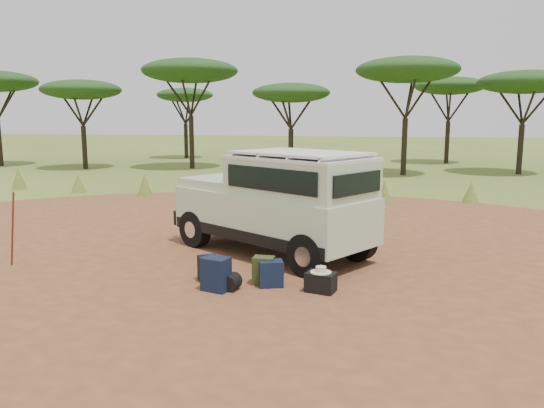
% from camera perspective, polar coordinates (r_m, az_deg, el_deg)
% --- Properties ---
extents(ground, '(140.00, 140.00, 0.00)m').
position_cam_1_polar(ground, '(11.25, -3.47, -6.26)').
color(ground, '#566523').
rests_on(ground, ground).
extents(dirt_clearing, '(23.00, 23.00, 0.01)m').
position_cam_1_polar(dirt_clearing, '(11.25, -3.47, -6.24)').
color(dirt_clearing, brown).
rests_on(dirt_clearing, ground).
extents(grass_fringe, '(36.60, 1.60, 0.90)m').
position_cam_1_polar(grass_fringe, '(19.49, 3.48, 1.66)').
color(grass_fringe, '#566523').
rests_on(grass_fringe, ground).
extents(acacia_treeline, '(46.70, 13.20, 6.26)m').
position_cam_1_polar(acacia_treeline, '(30.38, 7.86, 12.83)').
color(acacia_treeline, black).
rests_on(acacia_treeline, ground).
extents(safari_vehicle, '(4.97, 4.09, 2.31)m').
position_cam_1_polar(safari_vehicle, '(11.60, 0.56, -0.10)').
color(safari_vehicle, beige).
rests_on(safari_vehicle, ground).
extents(walking_staff, '(0.38, 0.24, 1.57)m').
position_cam_1_polar(walking_staff, '(11.89, -26.13, -2.47)').
color(walking_staff, maroon).
rests_on(walking_staff, ground).
extents(backpack_black, '(0.44, 0.41, 0.48)m').
position_cam_1_polar(backpack_black, '(10.00, -6.90, -6.88)').
color(backpack_black, black).
rests_on(backpack_black, ground).
extents(backpack_navy, '(0.54, 0.45, 0.60)m').
position_cam_1_polar(backpack_navy, '(9.42, -6.05, -7.53)').
color(backpack_navy, '#101D35').
rests_on(backpack_navy, ground).
extents(backpack_olive, '(0.38, 0.28, 0.52)m').
position_cam_1_polar(backpack_olive, '(9.71, -0.91, -7.19)').
color(backpack_olive, '#353E1C').
rests_on(backpack_olive, ground).
extents(duffel_navy, '(0.51, 0.44, 0.48)m').
position_cam_1_polar(duffel_navy, '(9.62, -0.12, -7.49)').
color(duffel_navy, '#101D35').
rests_on(duffel_navy, ground).
extents(hard_case, '(0.57, 0.46, 0.35)m').
position_cam_1_polar(hard_case, '(9.38, 5.26, -8.38)').
color(hard_case, black).
rests_on(hard_case, ground).
extents(stuff_sack, '(0.35, 0.35, 0.30)m').
position_cam_1_polar(stuff_sack, '(9.46, -4.42, -8.38)').
color(stuff_sack, black).
rests_on(stuff_sack, ground).
extents(safari_hat, '(0.37, 0.37, 0.11)m').
position_cam_1_polar(safari_hat, '(9.32, 5.28, -7.11)').
color(safari_hat, beige).
rests_on(safari_hat, hard_case).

